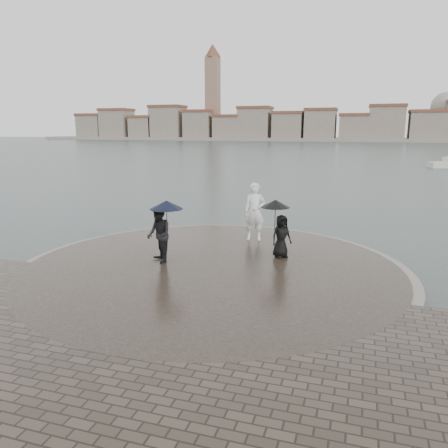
% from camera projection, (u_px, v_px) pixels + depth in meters
% --- Properties ---
extents(ground, '(400.00, 400.00, 0.00)m').
position_uv_depth(ground, '(165.00, 321.00, 10.78)').
color(ground, '#2B3835').
rests_on(ground, ground).
extents(kerb_ring, '(12.50, 12.50, 0.32)m').
position_uv_depth(kerb_ring, '(212.00, 271.00, 14.00)').
color(kerb_ring, gray).
rests_on(kerb_ring, ground).
extents(quay_tip, '(11.90, 11.90, 0.36)m').
position_uv_depth(quay_tip, '(212.00, 271.00, 14.00)').
color(quay_tip, '#2D261E').
rests_on(quay_tip, ground).
extents(statue, '(0.89, 0.64, 2.25)m').
position_uv_depth(statue, '(255.00, 212.00, 16.97)').
color(statue, white).
rests_on(statue, quay_tip).
extents(visitor_left, '(1.37, 1.22, 2.04)m').
position_uv_depth(visitor_left, '(161.00, 228.00, 14.11)').
color(visitor_left, black).
rests_on(visitor_left, quay_tip).
extents(visitor_right, '(1.18, 1.02, 1.95)m').
position_uv_depth(visitor_right, '(279.00, 225.00, 14.70)').
color(visitor_right, black).
rests_on(visitor_right, quay_tip).
extents(far_skyline, '(260.00, 20.00, 37.00)m').
position_uv_depth(far_skyline, '(336.00, 126.00, 160.97)').
color(far_skyline, gray).
rests_on(far_skyline, ground).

